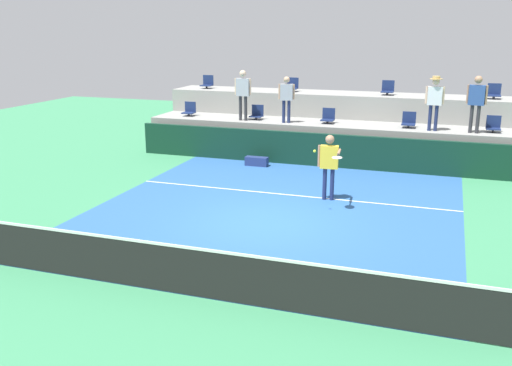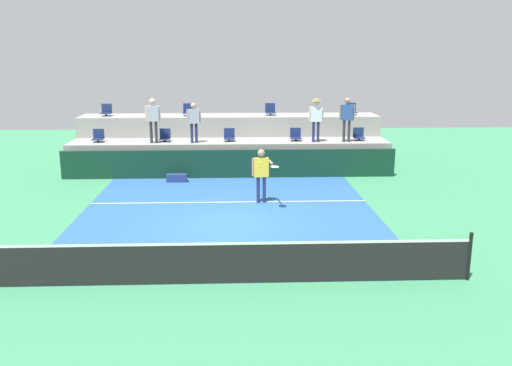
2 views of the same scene
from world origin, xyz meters
The scene contains 23 objects.
ground_plane centered at (0.00, 0.00, 0.00)m, with size 40.00×40.00×0.00m, color #388456.
court_inner_paint centered at (0.00, 1.00, 0.00)m, with size 9.00×10.00×0.01m, color #285693.
court_service_line centered at (0.00, 2.40, 0.01)m, with size 9.00×0.06×0.00m, color white.
tennis_net centered at (0.00, -4.00, 0.50)m, with size 10.48×0.08×1.07m.
sponsor_backboard centered at (0.00, 6.00, 0.55)m, with size 13.00×0.16×1.10m, color #0F3323.
seating_tier_lower centered at (0.00, 7.30, 0.62)m, with size 13.00×1.80×1.25m, color gray.
seating_tier_upper centered at (0.00, 9.10, 1.05)m, with size 13.00×1.80×2.10m, color gray.
stadium_chair_lower_far_left centered at (-5.31, 7.23, 1.46)m, with size 0.44×0.40×0.52m.
stadium_chair_lower_left centered at (-2.63, 7.23, 1.46)m, with size 0.44×0.40×0.52m.
stadium_chair_lower_center centered at (-0.01, 7.23, 1.46)m, with size 0.44×0.40×0.52m.
stadium_chair_lower_right centered at (2.71, 7.23, 1.46)m, with size 0.44×0.40×0.52m.
stadium_chair_lower_far_right centered at (5.33, 7.23, 1.46)m, with size 0.44×0.40×0.52m.
stadium_chair_upper_far_left centered at (-5.34, 9.03, 2.31)m, with size 0.44×0.40×0.52m.
stadium_chair_upper_left centered at (-1.81, 9.03, 2.31)m, with size 0.44×0.40×0.52m.
stadium_chair_upper_right centered at (1.78, 9.03, 2.31)m, with size 0.44×0.40×0.52m.
stadium_chair_upper_far_right centered at (5.36, 9.03, 2.31)m, with size 0.44×0.40×0.52m.
tennis_player centered at (1.07, 2.29, 1.09)m, with size 0.83×1.20×1.77m.
spectator_in_white centered at (-3.02, 6.85, 2.33)m, with size 0.61×0.24×1.77m.
spectator_in_grey centered at (-1.41, 6.85, 2.20)m, with size 0.57×0.26×1.60m.
spectator_with_hat centered at (3.48, 6.85, 2.32)m, with size 0.59×0.42×1.74m.
spectator_leaning_on_rail centered at (4.73, 6.85, 2.34)m, with size 0.62×0.27×1.79m.
tennis_ball centered at (0.95, 1.05, 1.59)m, with size 0.07×0.07×0.07m.
equipment_bag centered at (-2.00, 5.36, 0.15)m, with size 0.76×0.28×0.30m, color navy.
Camera 2 is at (0.22, -14.60, 4.76)m, focal length 37.76 mm.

